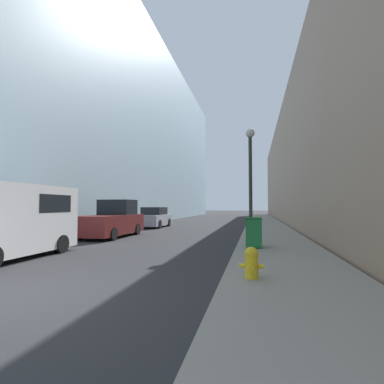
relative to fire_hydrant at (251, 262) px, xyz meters
name	(u,v)px	position (x,y,z in m)	size (l,w,h in m)	color
sidewalk_right	(267,228)	(0.94, 15.98, -0.42)	(3.12, 60.00, 0.16)	gray
building_left_glass	(109,131)	(-15.78, 23.98, 9.54)	(12.00, 60.00, 20.07)	#99B7C6
building_right_stone	(347,165)	(8.59, 23.98, 5.00)	(12.00, 60.00, 10.99)	#9E7F66
fire_hydrant	(251,262)	(0.00, 0.00, 0.00)	(0.52, 0.40, 0.66)	yellow
trash_bin	(254,232)	(0.03, 4.82, 0.22)	(0.59, 0.71, 1.10)	#1E7538
lamppost	(250,173)	(-0.11, 8.00, 2.74)	(0.44, 0.44, 5.24)	#2D332D
white_van	(11,218)	(-7.58, 1.70, 0.80)	(1.94, 4.70, 2.37)	white
pickup_truck	(112,221)	(-7.58, 8.63, 0.34)	(2.03, 4.84, 2.02)	#561919
parked_sedan_near	(154,218)	(-7.67, 15.97, 0.22)	(1.81, 4.11, 1.57)	#A3A8B2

